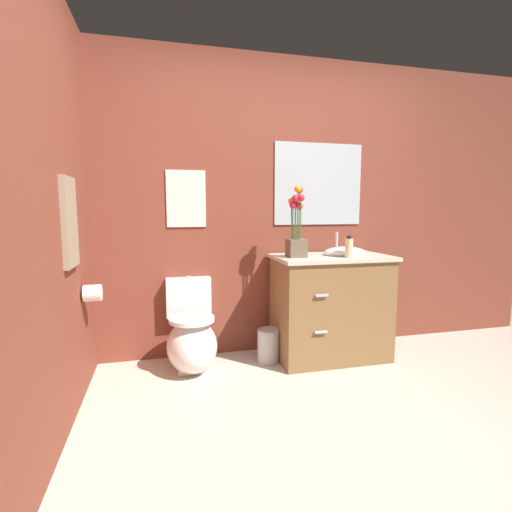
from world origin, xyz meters
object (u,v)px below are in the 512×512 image
soap_bottle (349,248)px  toilet_paper_roll (93,293)px  hanging_towel (70,222)px  trash_bin (269,345)px  toilet (191,339)px  flower_vase (296,231)px  vanity_cabinet (331,305)px  wall_poster (186,199)px  wall_mirror (318,184)px

soap_bottle → toilet_paper_roll: soap_bottle is taller
soap_bottle → toilet_paper_roll: size_ratio=1.57×
hanging_towel → toilet_paper_roll: hanging_towel is taller
trash_bin → hanging_towel: size_ratio=0.52×
toilet → flower_vase: (0.83, -0.05, 0.82)m
vanity_cabinet → wall_poster: size_ratio=2.29×
vanity_cabinet → soap_bottle: bearing=-68.2°
hanging_towel → toilet_paper_roll: (0.06, 0.28, -0.48)m
soap_bottle → hanging_towel: bearing=-171.5°
trash_bin → vanity_cabinet: bearing=-1.9°
soap_bottle → trash_bin: size_ratio=0.63×
trash_bin → wall_mirror: 1.44m
toilet → wall_mirror: 1.68m
toilet → flower_vase: size_ratio=1.24×
soap_bottle → wall_poster: bearing=159.3°
toilet → hanging_towel: bearing=-146.2°
toilet → hanging_towel: hanging_towel is taller
vanity_cabinet → trash_bin: vanity_cabinet is taller
vanity_cabinet → hanging_towel: 2.04m
soap_bottle → wall_poster: wall_poster is taller
toilet → trash_bin: (0.62, -0.01, -0.11)m
trash_bin → toilet_paper_roll: toilet_paper_roll is taller
vanity_cabinet → toilet: bearing=178.7°
flower_vase → toilet_paper_roll: size_ratio=5.05×
wall_mirror → wall_poster: bearing=180.0°
vanity_cabinet → flower_vase: 0.70m
vanity_cabinet → wall_mirror: bearing=90.5°
toilet → soap_bottle: (1.21, -0.19, 0.69)m
toilet_paper_roll → flower_vase: bearing=5.5°
toilet → wall_mirror: size_ratio=0.86×
wall_poster → toilet_paper_roll: (-0.66, -0.46, -0.64)m
vanity_cabinet → trash_bin: bearing=178.1°
trash_bin → wall_poster: wall_poster is taller
toilet → vanity_cabinet: (1.14, -0.03, 0.20)m
soap_bottle → toilet_paper_roll: (-1.87, -0.01, -0.26)m
trash_bin → hanging_towel: 1.74m
wall_mirror → toilet_paper_roll: bearing=-165.5°
vanity_cabinet → soap_bottle: 0.53m
wall_mirror → hanging_towel: size_ratio=1.54×
soap_bottle → toilet_paper_roll: 1.88m
vanity_cabinet → trash_bin: 0.61m
flower_vase → toilet_paper_roll: bearing=-174.5°
wall_mirror → toilet_paper_roll: size_ratio=7.27×
wall_mirror → hanging_towel: bearing=-158.1°
trash_bin → toilet_paper_roll: bearing=-171.6°
flower_vase → hanging_towel: hanging_towel is taller
wall_poster → soap_bottle: bearing=-20.7°
wall_poster → wall_mirror: 1.15m
wall_mirror → toilet_paper_roll: (-1.80, -0.46, -0.77)m
toilet → vanity_cabinet: bearing=-1.3°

